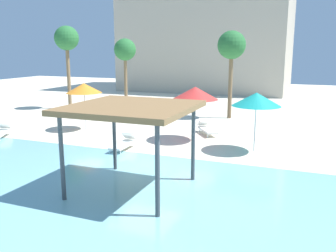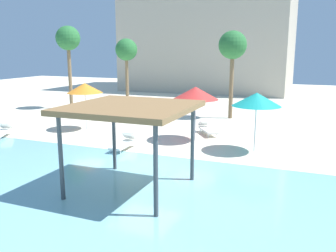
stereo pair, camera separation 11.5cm
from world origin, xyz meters
name	(u,v)px [view 2 (the right image)]	position (x,y,z in m)	size (l,w,h in m)	color
ground_plane	(145,166)	(0.00, 0.00, 0.00)	(80.00, 80.00, 0.00)	beige
lagoon_water	(64,219)	(0.00, -5.25, 0.02)	(44.00, 13.50, 0.04)	#7AB7C1
shade_pavilion	(131,111)	(0.75, -2.55, 2.74)	(3.93, 3.93, 2.94)	#42474C
beach_umbrella_red_0	(196,93)	(0.60, 4.83, 2.50)	(2.38, 2.38, 2.83)	silver
beach_umbrella_teal_1	(257,99)	(3.84, 3.88, 2.46)	(2.25, 2.25, 2.77)	silver
beach_umbrella_orange_2	(85,88)	(-6.25, 4.95, 2.48)	(2.08, 2.08, 2.77)	silver
lounge_chair_0	(207,128)	(0.79, 6.50, 0.33)	(1.57, 1.90, 0.74)	white
lounge_chair_1	(124,143)	(-1.98, 1.88, 0.33)	(0.67, 1.92, 0.74)	white
lounge_chair_3	(2,131)	(-9.36, 1.55, 0.33)	(1.37, 1.97, 0.74)	white
palm_tree_0	(233,47)	(0.91, 11.83, 4.86)	(1.90, 1.90, 5.94)	brown
palm_tree_2	(68,40)	(-11.97, 11.19, 5.40)	(1.90, 1.90, 6.51)	brown
palm_tree_3	(126,51)	(-9.19, 15.54, 4.56)	(1.90, 1.90, 5.63)	brown
hotel_block_0	(210,25)	(-5.71, 29.74, 7.45)	(18.46, 11.93, 14.91)	#B2A893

